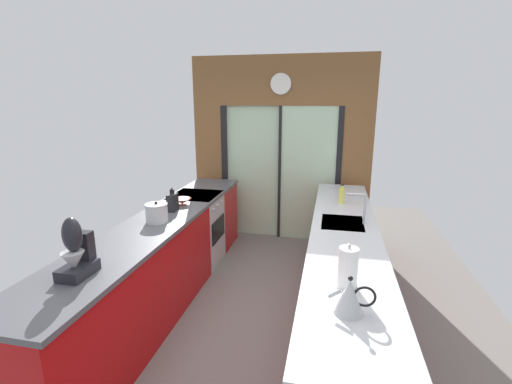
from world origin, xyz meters
The scene contains 13 objects.
ground_plane centered at (0.00, 0.60, -0.01)m, with size 5.04×7.60×0.02m, color slate.
back_wall_unit centered at (0.00, 2.40, 1.53)m, with size 2.64×0.12×2.70m.
left_counter_run centered at (-0.91, 0.13, 0.47)m, with size 0.62×3.80×0.92m.
right_counter_run centered at (0.91, 0.30, 0.46)m, with size 0.62×3.80×0.92m.
sink_faucet centered at (1.06, 0.55, 1.12)m, with size 0.19×0.02×0.30m.
oven_range centered at (-0.91, 1.25, 0.46)m, with size 0.60×0.60×0.92m.
mixing_bowl centered at (-0.89, 0.81, 0.96)m, with size 0.21×0.21×0.07m.
knife_block centered at (-0.89, 0.55, 1.02)m, with size 0.08×0.14×0.26m.
stand_mixer centered at (-0.89, -0.95, 1.08)m, with size 0.17×0.27×0.42m.
stock_pot centered at (-0.89, 0.19, 1.01)m, with size 0.22×0.22×0.21m.
kettle centered at (0.89, -1.02, 1.02)m, with size 0.26×0.17×0.22m.
soap_bottle centered at (0.89, 1.24, 1.01)m, with size 0.07×0.07×0.23m.
paper_towel_roll centered at (0.89, -0.73, 1.05)m, with size 0.14×0.14×0.30m.
Camera 1 is at (0.75, -2.87, 2.08)m, focal length 25.15 mm.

